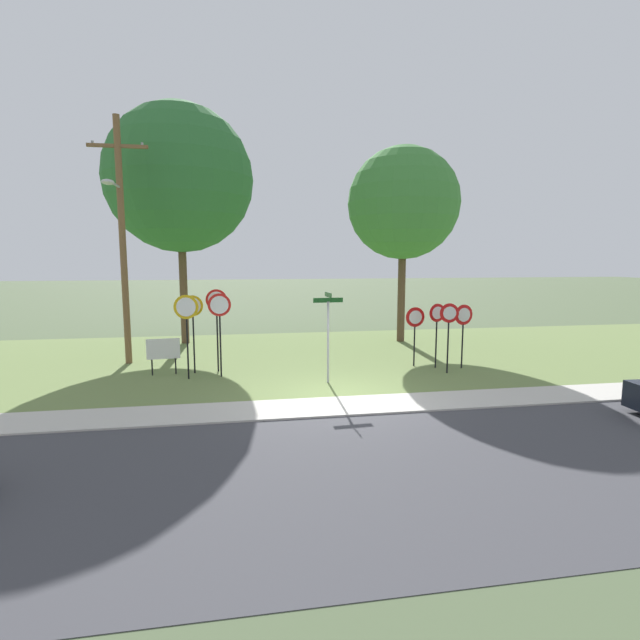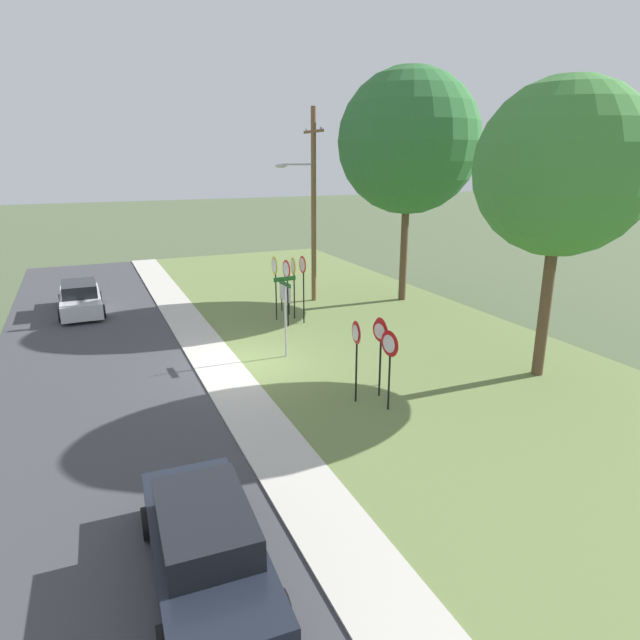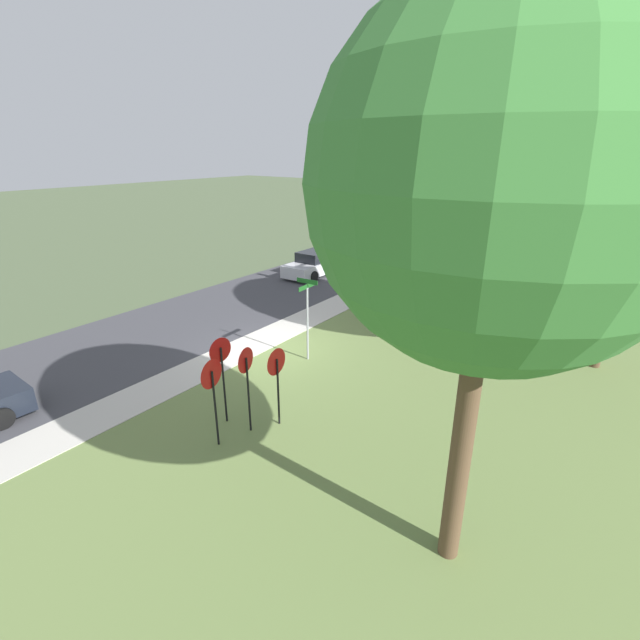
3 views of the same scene
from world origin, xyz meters
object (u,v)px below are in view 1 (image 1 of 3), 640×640
stop_sign_near_right (220,316)px  notice_board (163,351)px  utility_pole (121,233)px  oak_tree_right (403,204)px  street_name_post (328,329)px  stop_sign_far_left (193,317)px  oak_tree_left (180,179)px  yield_sign_far_right (415,323)px  stop_sign_far_center (217,312)px  yield_sign_near_right (437,321)px  yield_sign_far_left (449,322)px  stop_sign_near_left (186,318)px  yield_sign_near_left (464,321)px

stop_sign_near_right → notice_board: size_ratio=2.25×
utility_pole → oak_tree_right: size_ratio=1.00×
street_name_post → oak_tree_right: bearing=51.7°
stop_sign_far_left → utility_pole: 4.38m
stop_sign_near_right → notice_board: (-1.94, 0.62, -1.23)m
stop_sign_near_right → oak_tree_left: size_ratio=0.26×
yield_sign_far_right → notice_board: bearing=176.4°
yield_sign_far_right → utility_pole: bearing=166.0°
yield_sign_far_right → oak_tree_left: size_ratio=0.20×
stop_sign_near_right → oak_tree_left: oak_tree_left is taller
stop_sign_far_center → utility_pole: utility_pole is taller
stop_sign_far_left → utility_pole: bearing=148.5°
street_name_post → yield_sign_far_right: bearing=22.7°
stop_sign_far_center → oak_tree_left: size_ratio=0.27×
yield_sign_far_right → oak_tree_right: oak_tree_right is taller
stop_sign_near_right → yield_sign_near_right: 7.67m
stop_sign_far_center → yield_sign_far_right: stop_sign_far_center is taller
yield_sign_far_left → oak_tree_left: size_ratio=0.23×
yield_sign_near_right → yield_sign_far_right: size_ratio=1.07×
stop_sign_near_right → stop_sign_near_left: bearing=-173.9°
stop_sign_far_center → yield_sign_near_right: stop_sign_far_center is taller
yield_sign_near_left → yield_sign_far_left: (-0.83, -0.59, 0.08)m
stop_sign_far_center → oak_tree_right: bearing=31.1°
oak_tree_right → yield_sign_near_right: bearing=-96.2°
oak_tree_right → stop_sign_far_left: bearing=-151.5°
stop_sign_far_left → yield_sign_near_right: size_ratio=1.15×
yield_sign_near_right → stop_sign_far_center: bearing=163.0°
utility_pole → oak_tree_left: oak_tree_left is taller
stop_sign_near_left → stop_sign_far_left: size_ratio=1.03×
stop_sign_near_right → stop_sign_far_left: bearing=143.0°
yield_sign_far_left → utility_pole: bearing=168.9°
yield_sign_near_right → stop_sign_near_right: bearing=168.6°
notice_board → oak_tree_right: oak_tree_right is taller
notice_board → utility_pole: bearing=123.5°
yield_sign_far_right → oak_tree_right: 7.26m
yield_sign_near_right → utility_pole: bearing=155.5°
oak_tree_left → notice_board: bearing=-90.3°
stop_sign_near_left → stop_sign_near_right: (1.05, 0.15, 0.01)m
yield_sign_far_left → oak_tree_left: oak_tree_left is taller
stop_sign_far_center → yield_sign_near_left: size_ratio=1.25×
street_name_post → stop_sign_near_left: bearing=161.8°
oak_tree_right → oak_tree_left: bearing=173.3°
stop_sign_near_right → yield_sign_far_right: size_ratio=1.28×
stop_sign_near_right → yield_sign_near_right: stop_sign_near_right is taller
yield_sign_far_right → oak_tree_left: bearing=142.0°
yield_sign_far_left → street_name_post: bearing=-167.4°
stop_sign_near_left → stop_sign_far_left: (0.13, 0.80, -0.08)m
stop_sign_far_left → yield_sign_near_left: (9.49, -0.87, -0.24)m
notice_board → oak_tree_left: size_ratio=0.12×
stop_sign_near_right → stop_sign_far_center: bearing=97.5°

